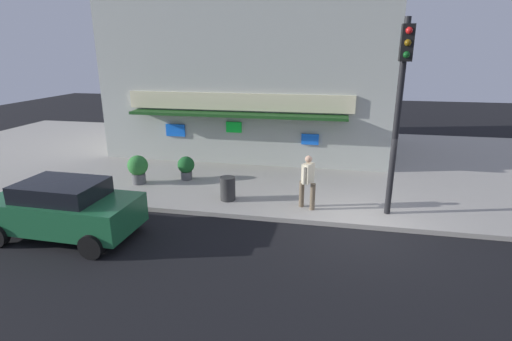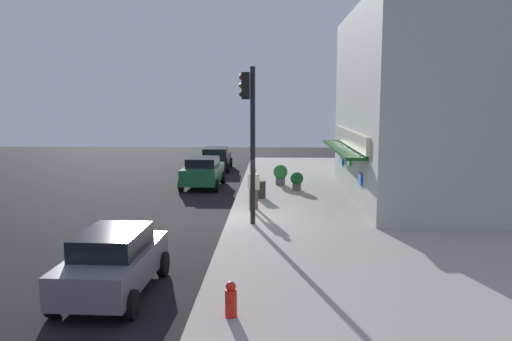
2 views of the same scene
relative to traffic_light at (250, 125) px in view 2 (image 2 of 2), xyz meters
The scene contains 12 objects.
ground_plane 3.97m from the traffic_light, 134.52° to the right, with size 63.49×63.49×0.00m, color black.
sidewalk 6.96m from the traffic_light, 98.64° to the left, with size 42.33×13.49×0.15m, color #A39E93.
corner_building 9.91m from the traffic_light, 125.74° to the left, with size 12.71×7.99×8.64m.
traffic_light is the anchor object (origin of this frame).
fire_hydrant 8.89m from the traffic_light, ahead, with size 0.49×0.25×0.76m.
trash_can 6.04m from the traffic_light, behind, with size 0.51×0.51×0.80m, color #2D2D2D.
pedestrian 3.63m from the traffic_light, behind, with size 0.57×0.53×1.73m.
potted_plant_by_doorway 9.42m from the traffic_light, behind, with size 0.75×0.75×1.08m.
potted_plant_by_window 8.15m from the traffic_light, 164.45° to the left, with size 0.65×0.65×0.91m.
parked_car_black 16.47m from the traffic_light, 169.23° to the right, with size 4.52×2.16×1.48m.
parked_car_grey 7.90m from the traffic_light, 24.01° to the right, with size 4.04×2.03×1.56m.
parked_car_green 9.78m from the traffic_light, 161.70° to the right, with size 4.04×2.13×1.60m.
Camera 2 is at (19.58, 1.75, 4.66)m, focal length 36.66 mm.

